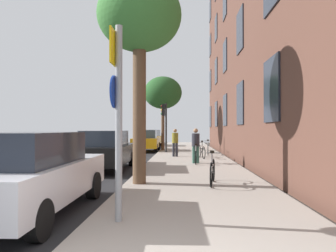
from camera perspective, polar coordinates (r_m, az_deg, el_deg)
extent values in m
plane|color=#332D28|center=(17.75, -7.36, -6.07)|extent=(41.80, 41.80, 0.00)
cube|color=#232326|center=(18.23, -13.90, -5.90)|extent=(7.00, 38.00, 0.01)
cube|color=#9E9389|center=(17.48, 4.08, -5.96)|extent=(4.20, 38.00, 0.12)
cube|color=#1E232D|center=(9.87, 18.93, 6.48)|extent=(0.06, 1.54, 1.99)
cube|color=#1E232D|center=(14.71, 13.46, 4.13)|extent=(0.06, 1.54, 1.99)
cube|color=#1E232D|center=(19.63, 10.72, 2.94)|extent=(0.06, 1.54, 1.99)
cube|color=#1E232D|center=(24.59, 9.08, 2.23)|extent=(0.06, 1.54, 1.99)
cube|color=#1E232D|center=(29.55, 8.00, 1.75)|extent=(0.06, 1.54, 1.99)
cube|color=#1E232D|center=(15.39, 13.42, 17.08)|extent=(0.06, 1.54, 1.99)
cube|color=#1E232D|center=(20.14, 10.70, 12.81)|extent=(0.06, 1.54, 1.99)
cube|color=#1E232D|center=(25.00, 9.07, 10.17)|extent=(0.06, 1.54, 1.99)
cube|color=#1E232D|center=(29.90, 7.99, 8.39)|extent=(0.06, 1.54, 1.99)
cube|color=#1E232D|center=(21.22, 10.68, 21.94)|extent=(0.06, 1.54, 1.99)
cube|color=#1E232D|center=(25.87, 9.06, 17.72)|extent=(0.06, 1.54, 1.99)
cube|color=#1E232D|center=(30.63, 7.98, 14.79)|extent=(0.06, 1.54, 1.99)
cube|color=#1E232D|center=(31.72, 7.97, 20.83)|extent=(0.06, 1.54, 1.99)
cylinder|color=gray|center=(5.24, -9.28, 0.57)|extent=(0.12, 0.12, 3.36)
cube|color=yellow|center=(5.44, -10.11, 14.23)|extent=(0.03, 0.60, 0.60)
cylinder|color=#14339E|center=(5.30, -10.13, 6.36)|extent=(0.03, 0.56, 0.56)
cylinder|color=black|center=(20.53, -0.36, -0.34)|extent=(0.12, 0.12, 3.33)
cube|color=black|center=(20.58, -0.86, 3.05)|extent=(0.20, 0.24, 0.80)
sphere|color=#4B0707|center=(20.61, -1.17, 3.77)|extent=(0.16, 0.16, 0.16)
sphere|color=orange|center=(20.59, -1.17, 3.05)|extent=(0.16, 0.16, 0.16)
sphere|color=#083E11|center=(20.58, -1.17, 2.32)|extent=(0.16, 0.16, 0.16)
cylinder|color=brown|center=(8.83, -5.43, 2.70)|extent=(0.38, 0.38, 4.16)
ellipsoid|color=#387533|center=(9.42, -5.41, 20.09)|extent=(2.46, 2.46, 2.09)
cylinder|color=brown|center=(22.70, -0.98, -0.20)|extent=(0.25, 0.25, 3.46)
ellipsoid|color=#235123|center=(22.87, -0.98, 6.30)|extent=(2.86, 2.86, 2.43)
torus|color=black|center=(9.25, 8.60, -8.25)|extent=(0.15, 0.68, 0.68)
torus|color=black|center=(8.31, 8.17, -9.12)|extent=(0.15, 0.68, 0.68)
cylinder|color=#99999E|center=(8.75, 8.39, -7.45)|extent=(0.18, 0.80, 0.04)
cylinder|color=#99999E|center=(8.53, 8.28, -8.21)|extent=(0.13, 0.49, 0.27)
cylinder|color=#99999E|center=(8.59, 8.32, -5.89)|extent=(0.04, 0.04, 0.28)
cube|color=black|center=(8.57, 8.32, -4.83)|extent=(0.10, 0.24, 0.06)
cylinder|color=#4C4C4C|center=(9.19, 8.59, -5.04)|extent=(0.42, 0.10, 0.03)
torus|color=black|center=(14.49, 5.33, -5.61)|extent=(0.08, 0.62, 0.62)
torus|color=black|center=(13.48, 5.27, -5.98)|extent=(0.08, 0.62, 0.62)
cylinder|color=#99999E|center=(13.97, 5.30, -5.10)|extent=(0.10, 0.86, 0.04)
cylinder|color=#99999E|center=(13.73, 5.29, -5.50)|extent=(0.08, 0.52, 0.28)
cylinder|color=#99999E|center=(13.80, 5.29, -4.16)|extent=(0.04, 0.04, 0.28)
cube|color=black|center=(13.79, 5.29, -3.49)|extent=(0.10, 0.24, 0.06)
cylinder|color=#4C4C4C|center=(14.45, 5.33, -3.68)|extent=(0.42, 0.06, 0.03)
torus|color=black|center=(17.02, 5.95, -4.78)|extent=(0.16, 0.66, 0.66)
torus|color=black|center=(16.08, 6.75, -5.02)|extent=(0.16, 0.66, 0.66)
cylinder|color=black|center=(16.54, 6.34, -4.27)|extent=(0.19, 0.82, 0.04)
cylinder|color=black|center=(16.31, 6.54, -4.61)|extent=(0.13, 0.50, 0.27)
cylinder|color=black|center=(16.38, 6.46, -3.43)|extent=(0.04, 0.04, 0.28)
cube|color=black|center=(16.38, 6.46, -2.87)|extent=(0.10, 0.24, 0.06)
cylinder|color=#4C4C4C|center=(16.99, 5.95, -3.06)|extent=(0.42, 0.10, 0.03)
torus|color=black|center=(19.31, 7.54, -4.31)|extent=(0.09, 0.65, 0.65)
torus|color=black|center=(18.25, 7.56, -4.52)|extent=(0.09, 0.65, 0.65)
cylinder|color=#99999E|center=(18.77, 7.55, -3.87)|extent=(0.11, 0.90, 0.04)
cylinder|color=#99999E|center=(18.51, 7.55, -4.16)|extent=(0.09, 0.54, 0.29)
cylinder|color=#99999E|center=(18.60, 7.55, -3.14)|extent=(0.04, 0.04, 0.28)
cube|color=black|center=(18.59, 7.55, -2.64)|extent=(0.10, 0.24, 0.06)
cylinder|color=#4C4C4C|center=(19.28, 7.53, -2.81)|extent=(0.42, 0.06, 0.03)
cylinder|color=#33594C|center=(14.03, 4.89, -5.42)|extent=(0.15, 0.15, 0.79)
cylinder|color=#33594C|center=(14.03, 5.62, -5.42)|extent=(0.15, 0.15, 0.79)
cylinder|color=#26262D|center=(13.99, 5.25, -2.61)|extent=(0.45, 0.45, 0.59)
sphere|color=#936B4C|center=(13.98, 5.25, -0.88)|extent=(0.21, 0.21, 0.21)
cylinder|color=#26262D|center=(17.43, 1.06, -4.50)|extent=(0.15, 0.15, 0.78)
cylinder|color=#26262D|center=(17.43, 1.64, -4.50)|extent=(0.15, 0.15, 0.78)
cylinder|color=olive|center=(17.40, 1.35, -2.26)|extent=(0.41, 0.41, 0.58)
sphere|color=#936B4C|center=(17.39, 1.35, -0.88)|extent=(0.21, 0.21, 0.21)
cube|color=silver|center=(6.63, -24.49, -9.33)|extent=(1.90, 4.39, 0.70)
cube|color=#1E232D|center=(6.37, -25.36, -3.80)|extent=(1.58, 2.46, 0.60)
cylinder|color=black|center=(8.29, -25.28, -10.00)|extent=(0.22, 0.64, 0.64)
cylinder|color=black|center=(7.66, -13.90, -10.83)|extent=(0.22, 0.64, 0.64)
cylinder|color=black|center=(5.11, -23.22, -16.01)|extent=(0.22, 0.64, 0.64)
cube|color=black|center=(12.80, -11.52, -5.13)|extent=(1.99, 4.30, 0.70)
cube|color=#2D3847|center=(12.56, -11.76, -2.24)|extent=(1.62, 2.43, 0.60)
cylinder|color=black|center=(14.35, -13.44, -6.03)|extent=(0.22, 0.64, 0.64)
cylinder|color=black|center=(13.98, -6.81, -6.19)|extent=(0.22, 0.64, 0.64)
cylinder|color=black|center=(11.78, -17.14, -7.21)|extent=(0.22, 0.64, 0.64)
cylinder|color=black|center=(11.33, -9.09, -7.50)|extent=(0.22, 0.64, 0.64)
cube|color=orange|center=(22.88, -4.14, -3.14)|extent=(1.93, 4.07, 0.70)
cube|color=#384756|center=(22.66, -4.20, -1.52)|extent=(1.60, 2.29, 0.60)
cylinder|color=black|center=(24.28, -5.76, -3.82)|extent=(0.22, 0.64, 0.64)
cylinder|color=black|center=(24.10, -1.78, -3.85)|extent=(0.22, 0.64, 0.64)
cylinder|color=black|center=(21.74, -6.76, -4.19)|extent=(0.22, 0.64, 0.64)
cylinder|color=black|center=(21.53, -2.31, -4.23)|extent=(0.22, 0.64, 0.64)
cube|color=orange|center=(29.22, -3.20, -2.59)|extent=(2.03, 4.33, 0.70)
cube|color=#384756|center=(29.00, -3.25, -1.32)|extent=(1.65, 2.45, 0.60)
cylinder|color=black|center=(30.68, -4.49, -3.15)|extent=(0.22, 0.64, 0.64)
cylinder|color=black|center=(30.52, -1.39, -3.16)|extent=(0.22, 0.64, 0.64)
cylinder|color=black|center=(27.99, -5.19, -3.39)|extent=(0.22, 0.64, 0.64)
cylinder|color=black|center=(27.81, -1.78, -3.41)|extent=(0.22, 0.64, 0.64)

